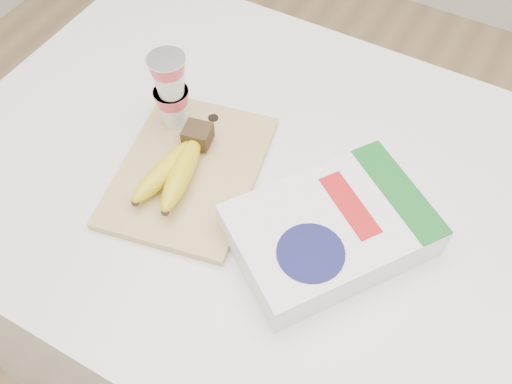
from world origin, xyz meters
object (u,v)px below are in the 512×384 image
Objects in this scene: table at (282,304)px; cereal_box at (330,230)px; cutting_board at (190,171)px; bananas at (177,167)px; yogurt_stack at (171,89)px.

table is 0.53m from cereal_box.
cereal_box is (0.27, -0.01, 0.03)m from cutting_board.
bananas is 0.14m from yogurt_stack.
yogurt_stack is (-0.07, 0.10, 0.06)m from bananas.
bananas is at bearing -155.19° from table.
cereal_box is at bearing -13.75° from yogurt_stack.
table is at bearing 24.81° from bananas.
cutting_board is at bearing -160.53° from table.
yogurt_stack reaches higher than cutting_board.
cutting_board is at bearing 70.39° from bananas.
cereal_box is (0.28, 0.02, -0.01)m from bananas.
cutting_board is 0.15m from yogurt_stack.
cereal_box is (0.10, -0.07, 0.51)m from table.
table is 8.23× the size of yogurt_stack.
cutting_board reaches higher than table.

